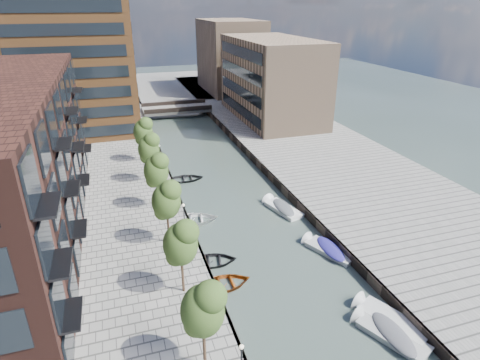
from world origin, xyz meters
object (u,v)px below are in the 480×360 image
sloop_1 (212,263)px  motorboat_1 (386,332)px  tree_6 (143,130)px  tree_4 (156,169)px  sloop_4 (186,180)px  sloop_2 (224,286)px  motorboat_4 (281,208)px  motorboat_3 (326,249)px  tree_5 (149,147)px  tree_3 (166,199)px  bridge (176,109)px  car (246,112)px  motorboat_2 (383,317)px  tree_1 (202,308)px  tree_2 (180,242)px  sloop_3 (194,222)px

sloop_1 → motorboat_1: bearing=-132.0°
tree_6 → motorboat_1: size_ratio=1.10×
tree_4 → sloop_4: tree_4 is taller
sloop_2 → sloop_4: bearing=-4.2°
motorboat_1 → motorboat_4: motorboat_4 is taller
motorboat_3 → motorboat_4: size_ratio=0.97×
tree_5 → tree_6: bearing=90.0°
tree_3 → sloop_1: bearing=-43.4°
bridge → car: car is taller
motorboat_1 → motorboat_2: size_ratio=0.97×
tree_4 → motorboat_3: 18.33m
tree_1 → tree_6: same height
tree_4 → sloop_1: size_ratio=1.34×
sloop_1 → motorboat_4: bearing=-43.4°
bridge → sloop_4: 32.14m
sloop_1 → sloop_2: 3.29m
tree_6 → motorboat_3: tree_6 is taller
sloop_1 → sloop_2: sloop_2 is taller
sloop_4 → motorboat_3: motorboat_3 is taller
tree_1 → sloop_2: size_ratio=1.31×
sloop_2 → car: (17.20, 45.41, 1.70)m
tree_2 → tree_4: bearing=90.0°
bridge → motorboat_2: size_ratio=2.32×
sloop_2 → motorboat_2: motorboat_2 is taller
sloop_1 → motorboat_2: size_ratio=0.79×
tree_3 → sloop_3: (3.12, 4.51, -5.31)m
sloop_4 → motorboat_3: (9.20, -19.43, 0.21)m
bridge → tree_3: tree_3 is taller
tree_4 → sloop_2: bearing=-76.1°
tree_2 → tree_6: same height
sloop_1 → tree_3: bearing=55.8°
bridge → sloop_1: (-5.36, -49.97, -1.39)m
sloop_1 → sloop_2: bearing=-168.1°
sloop_2 → car: bearing=-22.2°
sloop_1 → motorboat_3: motorboat_3 is taller
tree_6 → tree_1: bearing=-90.0°
tree_5 → sloop_2: tree_5 is taller
bridge → car: (12.00, -7.84, 0.31)m
tree_3 → tree_6: same height
tree_3 → motorboat_1: (12.45, -14.53, -5.10)m
tree_6 → sloop_4: tree_6 is taller
tree_1 → motorboat_2: 14.28m
tree_2 → sloop_2: bearing=12.7°
tree_3 → motorboat_2: size_ratio=1.06×
tree_5 → sloop_3: 11.31m
tree_4 → motorboat_4: (12.71, -2.65, -5.10)m
motorboat_1 → car: 54.31m
tree_2 → motorboat_1: tree_2 is taller
sloop_4 → car: 28.99m
sloop_2 → tree_5: bearing=7.8°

